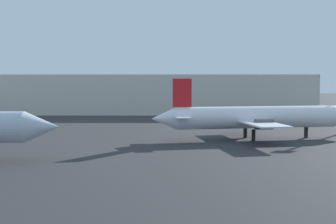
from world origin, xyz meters
The scene contains 2 objects.
airplane_distant centered at (8.22, 55.86, 3.22)m, with size 31.53×19.77×8.91m.
terminal_building centered at (-17.95, 111.67, 5.11)m, with size 99.38×26.15×10.21m, color beige.
Camera 1 is at (-3.56, -7.26, 8.51)m, focal length 45.87 mm.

